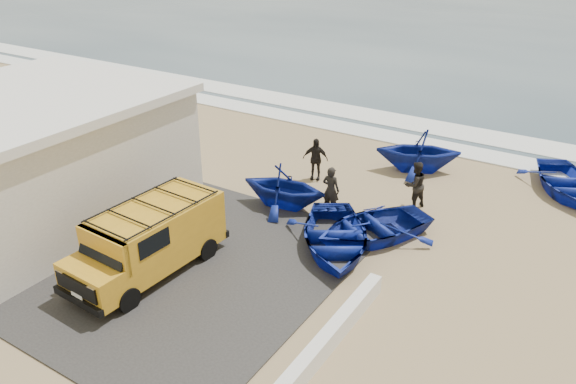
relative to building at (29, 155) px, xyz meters
The scene contains 16 objects.
ground 8.06m from the building, 14.93° to the left, with size 160.00×160.00×0.00m, color tan.
slab 5.90m from the building, ahead, with size 12.00×10.00×0.05m, color #373432.
ocean 58.52m from the building, 82.63° to the left, with size 180.00×88.00×0.01m, color #385166.
surf_line 16.02m from the building, 61.82° to the left, with size 180.00×1.60×0.06m, color white.
surf_wash 18.25m from the building, 65.56° to the left, with size 180.00×2.20×0.04m, color white.
building is the anchor object (origin of this frame).
parapet 12.68m from the building, ahead, with size 0.35×6.00×0.55m, color silver.
van 6.48m from the building, ahead, with size 2.21×5.08×2.14m.
boat_near_left 11.09m from the building, 17.89° to the left, with size 3.15×4.40×0.91m, color #132798.
boat_near_right 12.24m from the building, 22.71° to the left, with size 2.97×4.15×0.86m, color #132798.
boat_mid_left 9.07m from the building, 33.81° to the left, with size 2.76×3.20×1.69m, color #132798.
boat_far_left 15.08m from the building, 46.10° to the left, with size 3.00×3.48×1.83m, color #132798.
boat_far_right 20.10m from the building, 36.49° to the left, with size 3.04×4.26×0.88m, color #132798.
fisherman_front 10.74m from the building, 31.38° to the left, with size 0.65×0.43×1.79m, color black.
fisherman_middle 13.84m from the building, 33.43° to the left, with size 0.87×0.67×1.78m, color black.
fisherman_back 10.68m from the building, 47.33° to the left, with size 1.03×0.43×1.76m, color black.
Camera 1 is at (9.96, -12.57, 9.66)m, focal length 35.00 mm.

